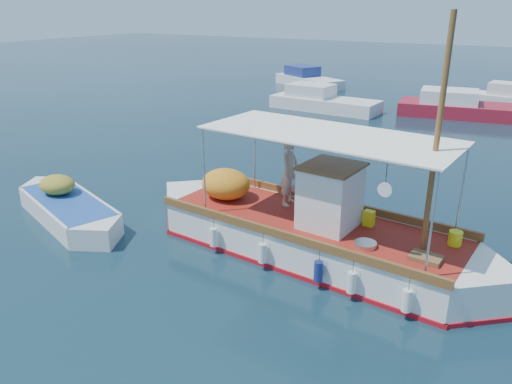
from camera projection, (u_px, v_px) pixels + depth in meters
The scene contains 6 objects.
ground at pixel (293, 256), 13.84m from camera, with size 160.00×160.00×0.00m, color black.
fishing_caique at pixel (308, 233), 13.84m from camera, with size 10.92×3.75×6.68m.
dinghy at pixel (68, 210), 16.15m from camera, with size 5.71×3.09×1.48m.
bg_boat_nw at pixel (322, 102), 32.56m from camera, with size 7.19×2.83×1.80m.
bg_boat_n at pixel (465, 109), 30.58m from camera, with size 8.57×3.94×1.80m.
bg_boat_far_w at pixel (308, 80), 41.80m from camera, with size 6.89×5.14×1.80m.
Camera 1 is at (5.28, -11.16, 6.58)m, focal length 35.00 mm.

